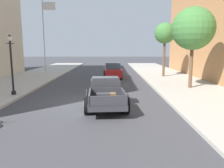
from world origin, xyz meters
The scene contains 8 objects.
ground_plane centered at (0.00, 0.00, 0.00)m, with size 140.00×140.00×0.00m, color #3D3D42.
sidewalk_right centered at (7.25, 0.00, 0.07)m, with size 5.50×64.00×0.15m, color #ADA89E.
hotrod_truck_gunmetal centered at (0.92, -0.59, 0.75)m, with size 2.40×5.02×1.58m.
car_background_red centered at (1.35, 10.89, 0.77)m, with size 2.05×4.39×1.65m.
street_lamp_near centered at (-5.14, 1.60, 2.39)m, with size 0.50×0.32×3.85m.
flagpole centered at (-7.46, 16.99, 5.77)m, with size 1.74×0.16×9.16m.
street_tree_nearest centered at (7.27, 4.18, 4.55)m, with size 3.15×3.15×5.99m.
street_tree_second centered at (6.82, 11.04, 4.63)m, with size 2.17×2.17×5.63m.
Camera 1 is at (1.28, -12.39, 3.14)m, focal length 35.13 mm.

